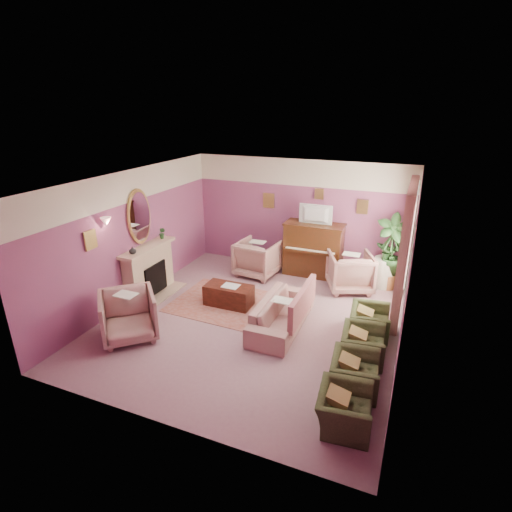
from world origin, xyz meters
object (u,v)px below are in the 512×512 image
at_px(television, 315,213).
at_px(side_table, 384,272).
at_px(piano, 313,250).
at_px(olive_chair_c, 363,340).
at_px(floral_armchair_front, 128,314).
at_px(olive_chair_b, 355,368).
at_px(sofa, 282,308).
at_px(olive_chair_d, 370,317).
at_px(coffee_table, 229,295).
at_px(olive_chair_a, 345,404).
at_px(floral_armchair_right, 350,270).
at_px(floral_armchair_left, 258,256).

height_order(television, side_table, television).
distance_m(piano, olive_chair_c, 3.58).
distance_m(floral_armchair_front, olive_chair_b, 4.06).
relative_size(sofa, olive_chair_d, 2.46).
xyz_separation_m(floral_armchair_front, olive_chair_d, (4.05, 1.80, -0.14)).
relative_size(piano, coffee_table, 1.40).
distance_m(olive_chair_a, side_table, 4.73).
bearing_deg(floral_armchair_right, floral_armchair_left, -179.40).
bearing_deg(sofa, olive_chair_d, 13.46).
xyz_separation_m(piano, floral_armchair_front, (-2.35, -4.11, -0.16)).
xyz_separation_m(coffee_table, floral_armchair_left, (-0.04, 1.72, 0.27)).
relative_size(floral_armchair_front, side_table, 1.40).
relative_size(piano, sofa, 0.71).
distance_m(sofa, olive_chair_d, 1.64).
height_order(coffee_table, olive_chair_a, olive_chair_a).
relative_size(television, floral_armchair_front, 0.81).
relative_size(sofa, olive_chair_a, 2.46).
distance_m(olive_chair_a, olive_chair_c, 1.64).
distance_m(floral_armchair_right, olive_chair_b, 3.49).
bearing_deg(piano, side_table, -1.32).
bearing_deg(side_table, television, -179.67).
relative_size(floral_armchair_right, olive_chair_d, 1.22).
height_order(piano, coffee_table, piano).
bearing_deg(floral_armchair_right, olive_chair_b, -78.63).
relative_size(floral_armchair_right, floral_armchair_front, 1.00).
height_order(floral_armchair_front, olive_chair_a, floral_armchair_front).
bearing_deg(coffee_table, floral_armchair_right, 37.95).
xyz_separation_m(olive_chair_d, side_table, (0.03, 2.27, 0.00)).
relative_size(floral_armchair_right, side_table, 1.40).
xyz_separation_m(coffee_table, sofa, (1.33, -0.42, 0.18)).
distance_m(sofa, floral_armchair_front, 2.84).
bearing_deg(olive_chair_a, olive_chair_c, 90.00).
relative_size(floral_armchair_left, olive_chair_c, 1.22).
relative_size(coffee_table, side_table, 1.43).
distance_m(sofa, side_table, 3.11).
relative_size(sofa, side_table, 2.84).
bearing_deg(television, side_table, 0.33).
distance_m(television, coffee_table, 2.89).
height_order(olive_chair_a, olive_chair_b, same).
xyz_separation_m(sofa, olive_chair_d, (1.59, 0.38, -0.05)).
bearing_deg(coffee_table, piano, 61.75).
relative_size(television, floral_armchair_left, 0.81).
bearing_deg(coffee_table, olive_chair_a, -40.46).
height_order(floral_armchair_right, olive_chair_d, floral_armchair_right).
bearing_deg(floral_armchair_front, olive_chair_d, 23.93).
xyz_separation_m(floral_armchair_right, olive_chair_a, (0.69, -4.24, -0.14)).
xyz_separation_m(olive_chair_c, olive_chair_d, (0.00, 0.82, 0.00)).
relative_size(olive_chair_b, olive_chair_d, 1.00).
relative_size(coffee_table, olive_chair_c, 1.24).
height_order(floral_armchair_right, side_table, floral_armchair_right).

